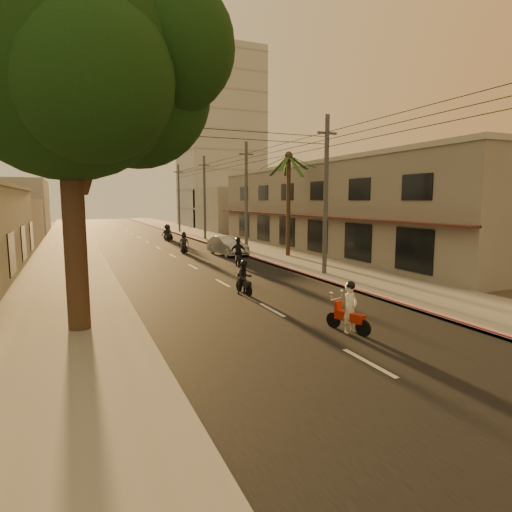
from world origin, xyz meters
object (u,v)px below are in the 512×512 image
object	(u,v)px
palm_tree	(289,162)
scooter_mid_a	(244,278)
scooter_mid_b	(238,253)
scooter_far_c	(168,233)
scooter_red	(350,310)
parked_car	(227,246)
broadleaf_tree	(79,65)
scooter_far_a	(184,244)
scooter_far_b	(167,233)

from	to	relation	value
palm_tree	scooter_mid_a	xyz separation A→B (m)	(-7.89, -10.80, -6.43)
scooter_mid_b	scooter_far_c	size ratio (longest dim) A/B	1.15
scooter_red	parked_car	world-z (taller)	scooter_red
broadleaf_tree	scooter_far_a	distance (m)	22.01
scooter_mid_b	scooter_far_b	xyz separation A→B (m)	(-0.82, 18.85, -0.04)
broadleaf_tree	scooter_far_a	bearing A→B (deg)	67.69
palm_tree	scooter_far_b	bearing A→B (deg)	110.32
scooter_far_c	parked_car	bearing A→B (deg)	-106.74
scooter_mid_b	parked_car	bearing A→B (deg)	95.49
broadleaf_tree	scooter_mid_a	size ratio (longest dim) A/B	7.40
scooter_far_b	scooter_mid_a	bearing A→B (deg)	-96.18
palm_tree	parked_car	distance (m)	8.00
scooter_mid_a	palm_tree	bearing A→B (deg)	51.26
scooter_mid_a	scooter_far_a	world-z (taller)	scooter_far_a
scooter_mid_a	parked_car	size ratio (longest dim) A/B	0.35
scooter_mid_a	parked_car	bearing A→B (deg)	71.10
scooter_far_c	scooter_red	bearing A→B (deg)	-114.88
scooter_far_a	parked_car	size ratio (longest dim) A/B	0.38
palm_tree	scooter_far_a	world-z (taller)	palm_tree
scooter_red	scooter_mid_b	size ratio (longest dim) A/B	0.90
scooter_red	scooter_far_a	world-z (taller)	scooter_far_a
scooter_mid_a	scooter_far_c	xyz separation A→B (m)	(2.44, 28.53, 0.04)
scooter_red	parked_car	size ratio (longest dim) A/B	0.37
scooter_red	scooter_far_a	distance (m)	22.79
broadleaf_tree	palm_tree	bearing A→B (deg)	43.48
palm_tree	scooter_mid_b	distance (m)	8.57
scooter_red	scooter_mid_b	xyz separation A→B (m)	(1.75, 14.79, 0.10)
scooter_far_b	parked_car	world-z (taller)	scooter_far_b
scooter_far_a	scooter_far_b	world-z (taller)	scooter_far_b
scooter_red	palm_tree	bearing A→B (deg)	51.84
scooter_far_a	scooter_mid_b	bearing A→B (deg)	-64.99
broadleaf_tree	scooter_far_b	size ratio (longest dim) A/B	6.52
parked_car	palm_tree	bearing A→B (deg)	-42.09
broadleaf_tree	scooter_mid_a	distance (m)	10.71
broadleaf_tree	scooter_mid_a	world-z (taller)	broadleaf_tree
palm_tree	scooter_mid_b	size ratio (longest dim) A/B	4.28
broadleaf_tree	scooter_mid_b	distance (m)	16.44
palm_tree	scooter_far_c	distance (m)	19.62
scooter_mid_a	scooter_far_c	bearing A→B (deg)	82.52
scooter_red	scooter_far_b	bearing A→B (deg)	71.67
scooter_far_a	scooter_red	bearing A→B (deg)	-76.87
palm_tree	scooter_mid_a	distance (m)	14.83
scooter_far_a	palm_tree	bearing A→B (deg)	-24.24
broadleaf_tree	scooter_red	size ratio (longest dim) A/B	7.02
scooter_mid_b	scooter_far_a	distance (m)	8.17
broadleaf_tree	scooter_mid_b	xyz separation A→B (m)	(9.48, 11.08, -7.61)
scooter_mid_b	scooter_mid_a	bearing A→B (deg)	-91.05
scooter_far_b	parked_car	size ratio (longest dim) A/B	0.40
broadleaf_tree	scooter_red	xyz separation A→B (m)	(7.72, -3.71, -7.71)
scooter_mid_b	scooter_far_b	distance (m)	18.87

